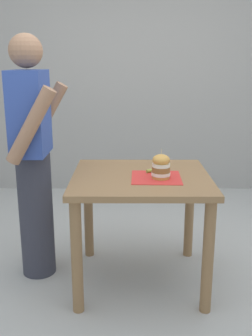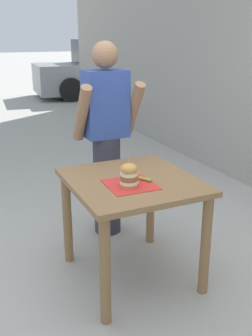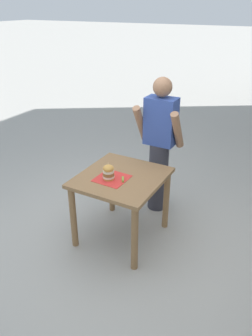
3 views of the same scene
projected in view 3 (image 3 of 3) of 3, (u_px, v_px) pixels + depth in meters
name	position (u px, v px, depth m)	size (l,w,h in m)	color
ground_plane	(122.00, 235.00, 3.81)	(80.00, 80.00, 0.00)	#ADAAA3
patio_table	(122.00, 188.00, 3.52)	(0.86, 0.91, 0.78)	olive
serving_paper	(112.00, 178.00, 3.40)	(0.32, 0.32, 0.00)	red
sandwich	(109.00, 172.00, 3.36)	(0.12, 0.12, 0.19)	gold
pickle_spear	(123.00, 179.00, 3.36)	(0.02, 0.02, 0.10)	#8EA83D
diner_across_table	(160.00, 145.00, 3.94)	(0.55, 0.35, 1.69)	#33333D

